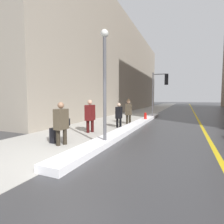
# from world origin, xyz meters

# --- Properties ---
(ground_plane) EXTENTS (160.00, 160.00, 0.00)m
(ground_plane) POSITION_xyz_m (0.00, 0.00, 0.00)
(ground_plane) COLOR #38383A
(sidewalk_slab) EXTENTS (4.00, 80.00, 0.01)m
(sidewalk_slab) POSITION_xyz_m (-2.00, 15.00, 0.01)
(sidewalk_slab) COLOR #B2AFA8
(sidewalk_slab) RESTS_ON ground
(road_centre_stripe) EXTENTS (0.16, 80.00, 0.00)m
(road_centre_stripe) POSITION_xyz_m (4.00, 15.00, 0.00)
(road_centre_stripe) COLOR gold
(road_centre_stripe) RESTS_ON ground
(snow_bank_curb) EXTENTS (0.71, 14.88, 0.21)m
(snow_bank_curb) POSITION_xyz_m (0.21, 6.21, 0.11)
(snow_bank_curb) COLOR white
(snow_bank_curb) RESTS_ON ground
(building_facade_left) EXTENTS (6.00, 36.00, 12.11)m
(building_facade_left) POSITION_xyz_m (-7.00, 20.00, 6.06)
(building_facade_left) COLOR gray
(building_facade_left) RESTS_ON ground
(lamp_post) EXTENTS (0.28, 0.28, 4.16)m
(lamp_post) POSITION_xyz_m (0.34, 1.58, 2.54)
(lamp_post) COLOR #515156
(lamp_post) RESTS_ON ground
(traffic_light_near) EXTENTS (1.31, 0.38, 3.93)m
(traffic_light_near) POSITION_xyz_m (1.05, 11.22, 2.84)
(traffic_light_near) COLOR #515156
(traffic_light_near) RESTS_ON ground
(pedestrian_in_glasses) EXTENTS (0.31, 0.73, 1.61)m
(pedestrian_in_glasses) POSITION_xyz_m (-1.16, 1.01, 0.89)
(pedestrian_in_glasses) COLOR #2A241B
(pedestrian_in_glasses) RESTS_ON ground
(pedestrian_with_shoulder_bag) EXTENTS (0.32, 0.75, 1.67)m
(pedestrian_with_shoulder_bag) POSITION_xyz_m (-1.42, 3.54, 0.93)
(pedestrian_with_shoulder_bag) COLOR #340C0C
(pedestrian_with_shoulder_bag) RESTS_ON ground
(pedestrian_nearside) EXTENTS (0.28, 0.48, 1.46)m
(pedestrian_nearside) POSITION_xyz_m (-0.61, 5.55, 0.81)
(pedestrian_nearside) COLOR black
(pedestrian_nearside) RESTS_ON ground
(pedestrian_in_fedora) EXTENTS (0.37, 0.53, 1.72)m
(pedestrian_in_fedora) POSITION_xyz_m (-0.53, 7.18, 0.94)
(pedestrian_in_fedora) COLOR #2A241B
(pedestrian_in_fedora) RESTS_ON ground
(rolling_suitcase) EXTENTS (0.22, 0.36, 0.95)m
(rolling_suitcase) POSITION_xyz_m (-1.64, 1.18, 0.30)
(rolling_suitcase) COLOR black
(rolling_suitcase) RESTS_ON ground
(fire_hydrant) EXTENTS (0.20, 0.20, 0.70)m
(fire_hydrant) POSITION_xyz_m (0.30, 8.69, 0.35)
(fire_hydrant) COLOR red
(fire_hydrant) RESTS_ON ground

